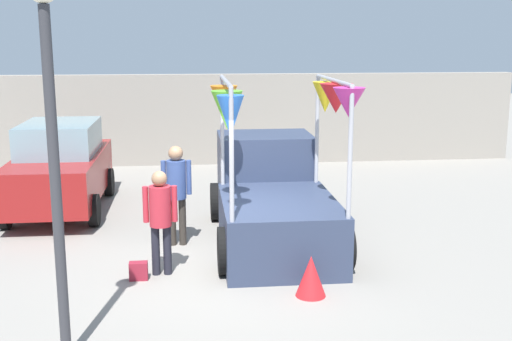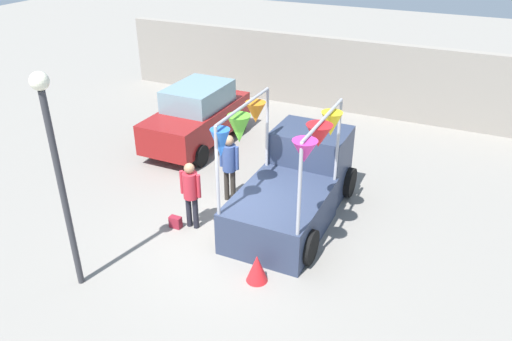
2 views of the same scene
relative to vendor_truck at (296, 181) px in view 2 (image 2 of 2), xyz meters
name	(u,v)px [view 2 (image 2 of 2)]	position (x,y,z in m)	size (l,w,h in m)	color
ground_plane	(237,234)	(-0.85, -1.46, -0.87)	(60.00, 60.00, 0.00)	gray
vendor_truck	(296,181)	(0.00, 0.00, 0.00)	(2.41, 4.03, 3.00)	#2D3851
parked_car	(197,116)	(-4.20, 2.45, 0.07)	(1.88, 4.00, 1.88)	maroon
person_customer	(191,189)	(-1.94, -1.61, 0.13)	(0.53, 0.34, 1.66)	black
person_vendor	(229,162)	(-1.71, -0.18, 0.22)	(0.53, 0.34, 1.80)	#2D2823
handbag	(176,222)	(-2.29, -1.81, -0.73)	(0.28, 0.16, 0.28)	maroon
street_lamp	(55,157)	(-2.93, -4.24, 1.91)	(0.32, 0.32, 4.32)	#333338
brick_boundary_wall	(348,76)	(-0.85, 7.27, 0.43)	(18.00, 0.36, 2.60)	gray
folded_kite_bundle_crimson	(257,268)	(0.22, -2.70, -0.57)	(0.44, 0.44, 0.60)	red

